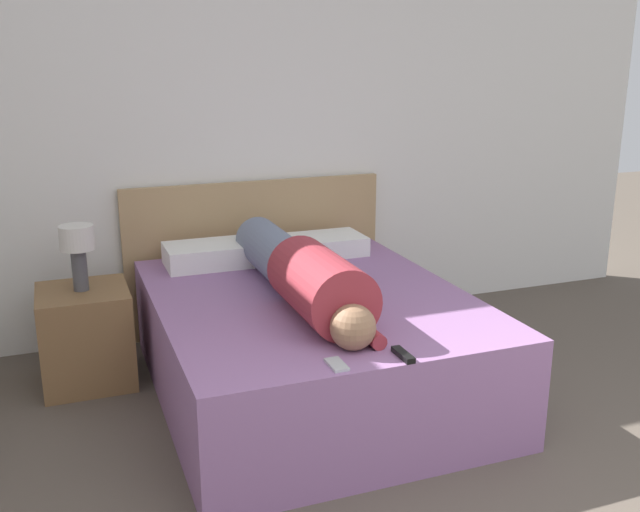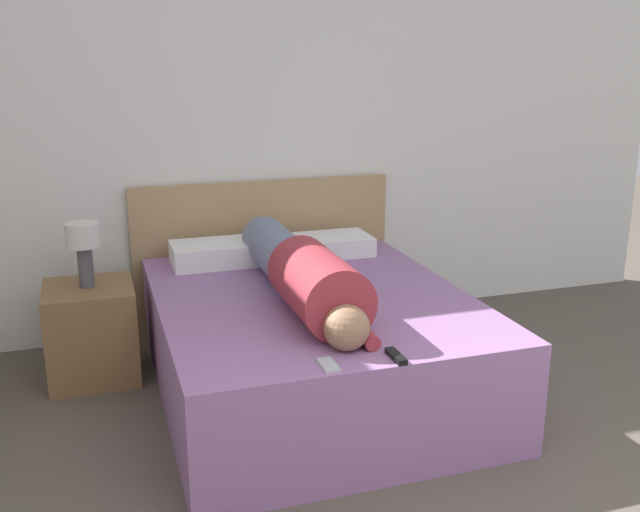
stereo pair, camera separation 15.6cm
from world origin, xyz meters
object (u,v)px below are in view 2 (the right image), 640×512
bed (312,343)px  tv_remote (396,356)px  pillow_near_headboard (221,253)px  pillow_second (326,245)px  cell_phone (328,365)px  table_lamp (83,243)px  person_lying (303,274)px  nightstand (92,332)px

bed → tv_remote: (0.09, -0.90, 0.29)m
pillow_near_headboard → tv_remote: 1.68m
pillow_second → tv_remote: bearing=-98.3°
pillow_near_headboard → tv_remote: bearing=-75.2°
bed → tv_remote: bearing=-84.5°
pillow_near_headboard → cell_phone: pillow_near_headboard is taller
table_lamp → bed: bearing=-26.3°
person_lying → cell_phone: person_lying is taller
tv_remote → table_lamp: bearing=129.8°
bed → person_lying: (-0.07, -0.09, 0.43)m
bed → pillow_near_headboard: 0.88m
tv_remote → cell_phone: tv_remote is taller
cell_phone → pillow_second: bearing=71.8°
cell_phone → table_lamp: bearing=122.7°
cell_phone → bed: bearing=76.9°
pillow_second → nightstand: bearing=-173.1°
nightstand → pillow_near_headboard: (0.78, 0.17, 0.35)m
pillow_near_headboard → tv_remote: (0.43, -1.63, -0.05)m
tv_remote → person_lying: bearing=101.3°
bed → person_lying: 0.44m
table_lamp → pillow_near_headboard: bearing=12.7°
bed → nightstand: size_ratio=3.60×
pillow_near_headboard → cell_phone: bearing=-85.1°
tv_remote → nightstand: bearing=129.8°
pillow_near_headboard → cell_phone: 1.61m
bed → person_lying: person_lying is taller
pillow_near_headboard → person_lying: bearing=-71.9°
pillow_second → tv_remote: (-0.24, -1.63, -0.05)m
bed → pillow_second: pillow_second is taller
nightstand → table_lamp: (0.00, 0.00, 0.52)m
table_lamp → tv_remote: table_lamp is taller
nightstand → person_lying: 1.30m
nightstand → tv_remote: size_ratio=3.59×
nightstand → person_lying: bearing=-31.6°
nightstand → tv_remote: tv_remote is taller
pillow_second → cell_phone: size_ratio=4.30×
nightstand → pillow_near_headboard: pillow_near_headboard is taller
cell_phone → person_lying: bearing=80.7°
nightstand → table_lamp: size_ratio=1.50×
nightstand → tv_remote: bearing=-50.2°
bed → tv_remote: tv_remote is taller
table_lamp → nightstand: bearing=0.0°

